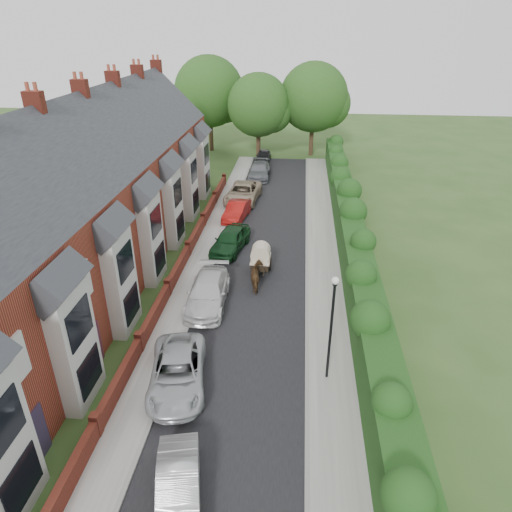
{
  "coord_description": "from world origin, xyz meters",
  "views": [
    {
      "loc": [
        1.82,
        -11.64,
        14.03
      ],
      "look_at": [
        -0.43,
        11.2,
        2.2
      ],
      "focal_mm": 32.0,
      "sensor_mm": 36.0,
      "label": 1
    }
  ],
  "objects_px": {
    "car_white": "(208,292)",
    "horse": "(258,277)",
    "car_grey": "(259,171)",
    "horse_cart": "(261,256)",
    "car_red": "(237,211)",
    "lamppost": "(332,317)",
    "car_silver_a": "(178,487)",
    "car_black": "(263,156)",
    "car_green": "(230,240)",
    "car_silver_b": "(177,372)",
    "car_beige": "(243,193)"
  },
  "relations": [
    {
      "from": "car_white",
      "to": "horse",
      "type": "height_order",
      "value": "horse"
    },
    {
      "from": "car_white",
      "to": "car_grey",
      "type": "relative_size",
      "value": 1.03
    },
    {
      "from": "horse",
      "to": "horse_cart",
      "type": "xyz_separation_m",
      "value": [
        0.0,
        1.95,
        0.36
      ]
    },
    {
      "from": "horse_cart",
      "to": "car_red",
      "type": "bearing_deg",
      "value": 107.23
    },
    {
      "from": "lamppost",
      "to": "horse_cart",
      "type": "height_order",
      "value": "lamppost"
    },
    {
      "from": "car_silver_a",
      "to": "car_black",
      "type": "relative_size",
      "value": 1.03
    },
    {
      "from": "car_white",
      "to": "horse_cart",
      "type": "xyz_separation_m",
      "value": [
        2.59,
        3.84,
        0.39
      ]
    },
    {
      "from": "car_white",
      "to": "horse",
      "type": "distance_m",
      "value": 3.2
    },
    {
      "from": "car_white",
      "to": "horse",
      "type": "bearing_deg",
      "value": 34.82
    },
    {
      "from": "car_green",
      "to": "car_red",
      "type": "height_order",
      "value": "car_green"
    },
    {
      "from": "car_white",
      "to": "horse_cart",
      "type": "height_order",
      "value": "horse_cart"
    },
    {
      "from": "car_silver_b",
      "to": "car_green",
      "type": "height_order",
      "value": "car_green"
    },
    {
      "from": "car_silver_b",
      "to": "car_black",
      "type": "height_order",
      "value": "car_silver_b"
    },
    {
      "from": "car_silver_b",
      "to": "car_green",
      "type": "xyz_separation_m",
      "value": [
        0.31,
        13.21,
        0.07
      ]
    },
    {
      "from": "car_white",
      "to": "horse",
      "type": "relative_size",
      "value": 2.83
    },
    {
      "from": "car_silver_a",
      "to": "car_green",
      "type": "bearing_deg",
      "value": 80.11
    },
    {
      "from": "car_silver_b",
      "to": "horse_cart",
      "type": "relative_size",
      "value": 1.83
    },
    {
      "from": "car_beige",
      "to": "car_grey",
      "type": "bearing_deg",
      "value": 88.74
    },
    {
      "from": "car_green",
      "to": "car_red",
      "type": "distance_m",
      "value": 5.61
    },
    {
      "from": "car_green",
      "to": "car_silver_a",
      "type": "bearing_deg",
      "value": -75.52
    },
    {
      "from": "lamppost",
      "to": "car_black",
      "type": "distance_m",
      "value": 35.17
    },
    {
      "from": "car_white",
      "to": "car_beige",
      "type": "height_order",
      "value": "car_beige"
    },
    {
      "from": "car_silver_b",
      "to": "car_black",
      "type": "bearing_deg",
      "value": 78.83
    },
    {
      "from": "car_beige",
      "to": "car_black",
      "type": "height_order",
      "value": "car_beige"
    },
    {
      "from": "car_red",
      "to": "horse",
      "type": "xyz_separation_m",
      "value": [
        2.65,
        -10.51,
        0.09
      ]
    },
    {
      "from": "car_white",
      "to": "car_green",
      "type": "distance_m",
      "value": 6.8
    },
    {
      "from": "car_red",
      "to": "horse_cart",
      "type": "relative_size",
      "value": 1.5
    },
    {
      "from": "car_silver_a",
      "to": "car_red",
      "type": "bearing_deg",
      "value": 80.09
    },
    {
      "from": "car_red",
      "to": "car_beige",
      "type": "bearing_deg",
      "value": 98.12
    },
    {
      "from": "car_green",
      "to": "car_black",
      "type": "distance_m",
      "value": 22.4
    },
    {
      "from": "car_beige",
      "to": "car_silver_a",
      "type": "bearing_deg",
      "value": -81.94
    },
    {
      "from": "car_silver_b",
      "to": "car_silver_a",
      "type": "bearing_deg",
      "value": -85.51
    },
    {
      "from": "car_grey",
      "to": "car_black",
      "type": "distance_m",
      "value": 5.91
    },
    {
      "from": "car_silver_b",
      "to": "horse_cart",
      "type": "height_order",
      "value": "horse_cart"
    },
    {
      "from": "lamppost",
      "to": "car_grey",
      "type": "height_order",
      "value": "lamppost"
    },
    {
      "from": "car_green",
      "to": "horse",
      "type": "distance_m",
      "value": 5.44
    },
    {
      "from": "car_red",
      "to": "car_black",
      "type": "bearing_deg",
      "value": 95.87
    },
    {
      "from": "car_grey",
      "to": "car_black",
      "type": "bearing_deg",
      "value": 90.67
    },
    {
      "from": "horse",
      "to": "car_red",
      "type": "bearing_deg",
      "value": -86.58
    },
    {
      "from": "horse_cart",
      "to": "horse",
      "type": "bearing_deg",
      "value": -90.0
    },
    {
      "from": "car_grey",
      "to": "horse_cart",
      "type": "xyz_separation_m",
      "value": [
        1.86,
        -19.45,
        0.41
      ]
    },
    {
      "from": "car_green",
      "to": "horse_cart",
      "type": "bearing_deg",
      "value": -40.42
    },
    {
      "from": "car_white",
      "to": "car_red",
      "type": "height_order",
      "value": "car_white"
    },
    {
      "from": "lamppost",
      "to": "car_red",
      "type": "bearing_deg",
      "value": 109.78
    },
    {
      "from": "car_silver_a",
      "to": "car_green",
      "type": "relative_size",
      "value": 0.86
    },
    {
      "from": "car_silver_b",
      "to": "car_red",
      "type": "xyz_separation_m",
      "value": [
        0.0,
        18.81,
        -0.02
      ]
    },
    {
      "from": "lamppost",
      "to": "car_grey",
      "type": "xyz_separation_m",
      "value": [
        -5.61,
        28.69,
        -2.57
      ]
    },
    {
      "from": "car_grey",
      "to": "horse",
      "type": "bearing_deg",
      "value": -85.66
    },
    {
      "from": "car_silver_b",
      "to": "horse",
      "type": "bearing_deg",
      "value": 62.16
    },
    {
      "from": "lamppost",
      "to": "car_red",
      "type": "distance_m",
      "value": 19.1
    }
  ]
}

